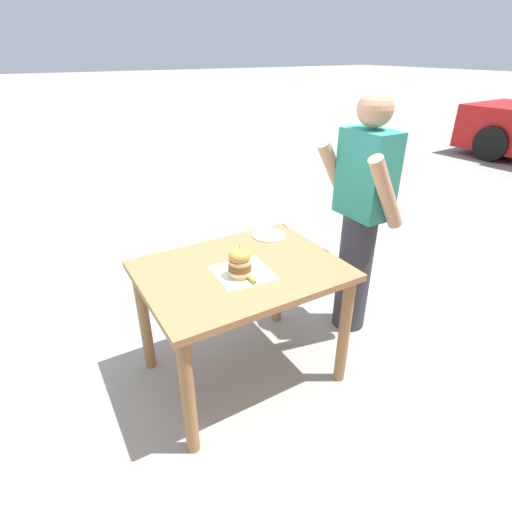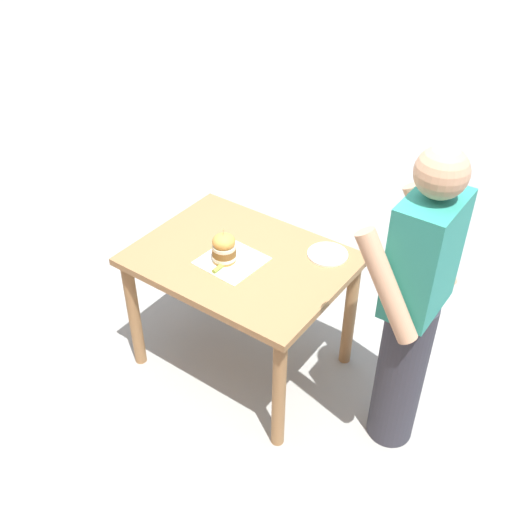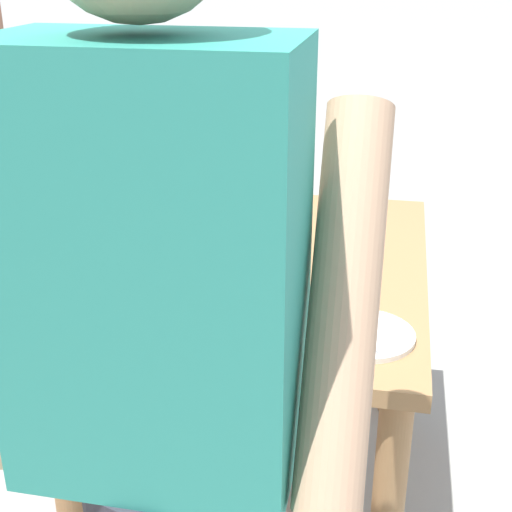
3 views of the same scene
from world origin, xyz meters
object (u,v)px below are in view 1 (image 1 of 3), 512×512
at_px(sandwich, 240,263).
at_px(pickle_spear, 251,279).
at_px(patio_table, 241,287).
at_px(side_plate_with_forks, 269,235).
at_px(diner_across_table, 361,217).

height_order(sandwich, pickle_spear, sandwich).
relative_size(patio_table, side_plate_with_forks, 5.14).
xyz_separation_m(pickle_spear, side_plate_with_forks, (-0.45, 0.39, -0.01)).
distance_m(sandwich, side_plate_with_forks, 0.56).
bearing_deg(pickle_spear, side_plate_with_forks, 138.68).
height_order(patio_table, side_plate_with_forks, side_plate_with_forks).
bearing_deg(patio_table, pickle_spear, -8.82).
bearing_deg(sandwich, patio_table, 148.32).
height_order(side_plate_with_forks, diner_across_table, diner_across_table).
distance_m(patio_table, sandwich, 0.23).
relative_size(patio_table, pickle_spear, 13.69).
distance_m(pickle_spear, side_plate_with_forks, 0.60).
bearing_deg(sandwich, side_plate_with_forks, 131.28).
xyz_separation_m(pickle_spear, diner_across_table, (-0.21, 0.98, 0.08)).
xyz_separation_m(side_plate_with_forks, diner_across_table, (0.24, 0.58, 0.09)).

